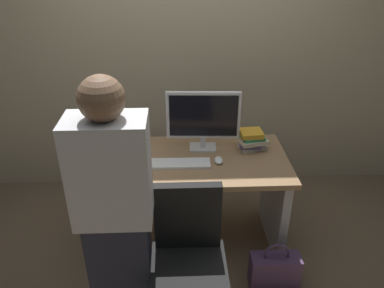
{
  "coord_description": "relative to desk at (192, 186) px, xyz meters",
  "views": [
    {
      "loc": [
        -0.1,
        -2.39,
        2.16
      ],
      "look_at": [
        0.0,
        -0.05,
        0.9
      ],
      "focal_mm": 35.77,
      "sensor_mm": 36.0,
      "label": 1
    }
  ],
  "objects": [
    {
      "name": "wall_back",
      "position": [
        0.0,
        0.92,
        0.98
      ],
      "size": [
        6.4,
        0.1,
        3.0
      ],
      "primitive_type": "cube",
      "color": "tan",
      "rests_on": "ground"
    },
    {
      "name": "desk",
      "position": [
        0.0,
        0.0,
        0.0
      ],
      "size": [
        1.4,
        0.73,
        0.75
      ],
      "color": "#93704C",
      "rests_on": "ground"
    },
    {
      "name": "book_stack",
      "position": [
        0.46,
        0.13,
        0.31
      ],
      "size": [
        0.23,
        0.19,
        0.15
      ],
      "color": "white",
      "rests_on": "desk"
    },
    {
      "name": "office_chair",
      "position": [
        -0.05,
        -0.74,
        -0.09
      ],
      "size": [
        0.52,
        0.52,
        0.94
      ],
      "color": "black",
      "rests_on": "ground"
    },
    {
      "name": "handbag",
      "position": [
        0.55,
        -0.5,
        -0.38
      ],
      "size": [
        0.34,
        0.14,
        0.38
      ],
      "color": "#4C3356",
      "rests_on": "ground"
    },
    {
      "name": "keyboard",
      "position": [
        -0.09,
        -0.08,
        0.25
      ],
      "size": [
        0.43,
        0.14,
        0.02
      ],
      "primitive_type": "cube",
      "rotation": [
        0.0,
        0.0,
        -0.02
      ],
      "color": "white",
      "rests_on": "desk"
    },
    {
      "name": "monitor",
      "position": [
        0.09,
        0.15,
        0.49
      ],
      "size": [
        0.54,
        0.15,
        0.46
      ],
      "color": "silver",
      "rests_on": "desk"
    },
    {
      "name": "person_at_desk",
      "position": [
        -0.44,
        -0.76,
        0.32
      ],
      "size": [
        0.4,
        0.24,
        1.64
      ],
      "color": "#262838",
      "rests_on": "ground"
    },
    {
      "name": "ground_plane",
      "position": [
        0.0,
        0.0,
        -0.52
      ],
      "size": [
        9.0,
        9.0,
        0.0
      ],
      "primitive_type": "plane",
      "color": "brown"
    },
    {
      "name": "cup_near_keyboard",
      "position": [
        -0.45,
        -0.19,
        0.28
      ],
      "size": [
        0.06,
        0.06,
        0.09
      ],
      "primitive_type": "cylinder",
      "color": "silver",
      "rests_on": "desk"
    },
    {
      "name": "mouse",
      "position": [
        0.19,
        -0.06,
        0.25
      ],
      "size": [
        0.06,
        0.1,
        0.03
      ],
      "primitive_type": "ellipsoid",
      "color": "white",
      "rests_on": "desk"
    }
  ]
}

